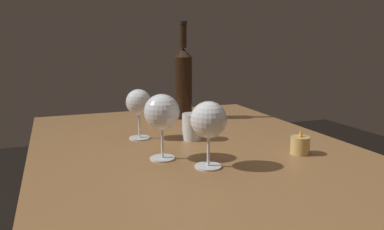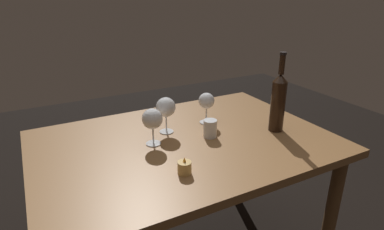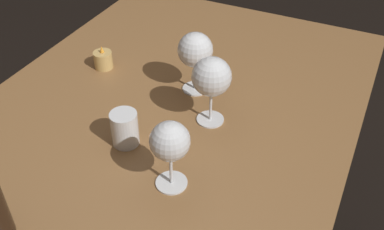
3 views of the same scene
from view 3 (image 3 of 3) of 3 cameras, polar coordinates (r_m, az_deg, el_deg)
name	(u,v)px [view 3 (image 3 of 3)]	position (r m, az deg, el deg)	size (l,w,h in m)	color
dining_table	(162,143)	(1.16, -3.81, -3.54)	(1.30, 0.90, 0.74)	olive
wine_glass_left	(195,51)	(1.13, 0.41, 8.05)	(0.09, 0.09, 0.16)	white
wine_glass_right	(212,78)	(1.02, 2.47, 4.70)	(0.09, 0.09, 0.17)	white
wine_glass_centre	(170,143)	(0.86, -2.80, -3.48)	(0.08, 0.08, 0.16)	white
water_tumbler	(125,130)	(1.02, -8.45, -1.84)	(0.06, 0.06, 0.08)	white
votive_candle	(103,60)	(1.29, -11.10, 6.77)	(0.05, 0.05, 0.07)	#DBB266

